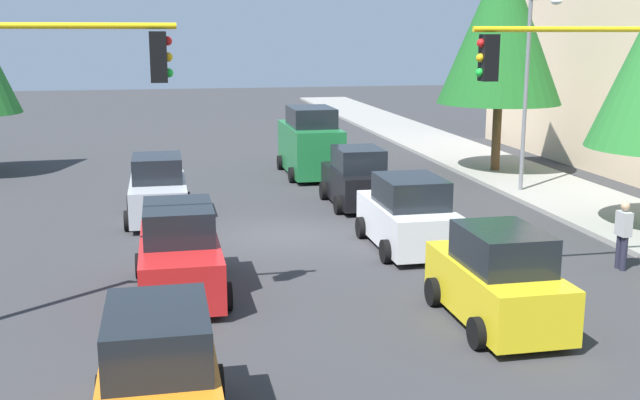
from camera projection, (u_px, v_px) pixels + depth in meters
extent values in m
plane|color=#353538|center=(285.00, 235.00, 22.28)|extent=(120.00, 120.00, 0.00)
cube|color=gray|center=(540.00, 185.00, 29.11)|extent=(80.00, 4.00, 0.15)
cylinder|color=yellow|center=(52.00, 26.00, 14.27)|extent=(0.12, 4.50, 0.12)
cube|color=black|center=(158.00, 57.00, 14.76)|extent=(0.36, 0.32, 0.96)
sphere|color=red|center=(167.00, 41.00, 14.73)|extent=(0.18, 0.18, 0.18)
sphere|color=yellow|center=(168.00, 57.00, 14.80)|extent=(0.18, 0.18, 0.18)
sphere|color=green|center=(169.00, 73.00, 14.86)|extent=(0.18, 0.18, 0.18)
cylinder|color=yellow|center=(574.00, 29.00, 16.35)|extent=(0.12, 4.50, 0.12)
cube|color=black|center=(489.00, 58.00, 16.10)|extent=(0.36, 0.32, 0.96)
sphere|color=red|center=(481.00, 43.00, 16.00)|extent=(0.18, 0.18, 0.18)
sphere|color=yellow|center=(480.00, 58.00, 16.06)|extent=(0.18, 0.18, 0.18)
sphere|color=green|center=(480.00, 72.00, 16.13)|extent=(0.18, 0.18, 0.18)
cylinder|color=slate|center=(526.00, 96.00, 27.17)|extent=(0.14, 0.14, 7.00)
ellipsoid|color=silver|center=(557.00, 2.00, 24.78)|extent=(0.56, 0.28, 0.20)
cylinder|color=brown|center=(496.00, 136.00, 31.58)|extent=(0.36, 0.36, 3.08)
cone|color=#1E6023|center=(502.00, 25.00, 30.64)|extent=(4.93, 4.93, 6.17)
cube|color=#1E7238|center=(310.00, 148.00, 31.40)|extent=(4.80, 1.90, 1.85)
cube|color=black|center=(311.00, 117.00, 30.89)|extent=(2.50, 1.67, 0.76)
cylinder|color=black|center=(280.00, 162.00, 32.79)|extent=(0.60, 0.20, 0.60)
cylinder|color=black|center=(327.00, 161.00, 33.19)|extent=(0.60, 0.20, 0.60)
cylinder|color=black|center=(292.00, 175.00, 29.94)|extent=(0.60, 0.20, 0.60)
cylinder|color=black|center=(343.00, 173.00, 30.34)|extent=(0.60, 0.20, 0.60)
cube|color=#B2B5BA|center=(158.00, 198.00, 23.92)|extent=(3.87, 1.68, 1.05)
cube|color=black|center=(157.00, 168.00, 23.91)|extent=(2.01, 1.48, 0.76)
cylinder|color=black|center=(190.00, 218.00, 23.03)|extent=(0.60, 0.20, 0.60)
cylinder|color=black|center=(128.00, 221.00, 22.68)|extent=(0.60, 0.20, 0.60)
cylinder|color=black|center=(187.00, 201.00, 25.33)|extent=(0.60, 0.20, 0.60)
cylinder|color=black|center=(130.00, 203.00, 24.97)|extent=(0.60, 0.20, 0.60)
cube|color=red|center=(180.00, 263.00, 17.17)|extent=(4.18, 1.71, 1.05)
cube|color=black|center=(178.00, 221.00, 17.18)|extent=(2.18, 1.51, 0.76)
cylinder|color=black|center=(227.00, 296.00, 16.19)|extent=(0.60, 0.20, 0.60)
cylinder|color=black|center=(137.00, 302.00, 15.83)|extent=(0.60, 0.20, 0.60)
cylinder|color=black|center=(218.00, 261.00, 18.67)|extent=(0.60, 0.20, 0.60)
cylinder|color=black|center=(140.00, 266.00, 18.31)|extent=(0.60, 0.20, 0.60)
cube|color=white|center=(407.00, 223.00, 20.81)|extent=(4.00, 1.79, 1.05)
cube|color=black|center=(410.00, 191.00, 20.42)|extent=(2.08, 1.58, 0.76)
cylinder|color=black|center=(361.00, 227.00, 21.89)|extent=(0.60, 0.20, 0.60)
cylinder|color=black|center=(425.00, 224.00, 22.26)|extent=(0.60, 0.20, 0.60)
cylinder|color=black|center=(386.00, 251.00, 19.51)|extent=(0.60, 0.20, 0.60)
cylinder|color=black|center=(458.00, 247.00, 19.89)|extent=(0.60, 0.20, 0.60)
cube|color=black|center=(357.00, 185.00, 25.94)|extent=(3.67, 1.66, 1.05)
cube|color=black|center=(358.00, 159.00, 25.57)|extent=(1.91, 1.46, 0.76)
cylinder|color=black|center=(324.00, 191.00, 26.93)|extent=(0.60, 0.20, 0.60)
cylinder|color=black|center=(373.00, 189.00, 27.29)|extent=(0.60, 0.20, 0.60)
cylinder|color=black|center=(338.00, 205.00, 24.76)|extent=(0.60, 0.20, 0.60)
cylinder|color=black|center=(392.00, 202.00, 25.11)|extent=(0.60, 0.20, 0.60)
cube|color=black|center=(157.00, 335.00, 10.73)|extent=(2.09, 1.42, 0.76)
cylinder|color=black|center=(217.00, 384.00, 12.17)|extent=(0.60, 0.20, 0.60)
cylinder|color=black|center=(103.00, 394.00, 11.83)|extent=(0.60, 0.20, 0.60)
cube|color=yellow|center=(496.00, 289.00, 15.43)|extent=(3.82, 1.63, 1.05)
cube|color=black|center=(502.00, 248.00, 15.06)|extent=(1.99, 1.44, 0.76)
cylinder|color=black|center=(433.00, 292.00, 16.48)|extent=(0.60, 0.20, 0.60)
cylinder|color=black|center=(510.00, 286.00, 16.82)|extent=(0.60, 0.20, 0.60)
cylinder|color=black|center=(477.00, 333.00, 14.21)|extent=(0.60, 0.20, 0.60)
cylinder|color=black|center=(565.00, 326.00, 14.56)|extent=(0.60, 0.20, 0.60)
cylinder|color=#262638|center=(624.00, 254.00, 18.86)|extent=(0.16, 0.16, 0.85)
cylinder|color=#262638|center=(619.00, 251.00, 19.05)|extent=(0.16, 0.16, 0.85)
cube|color=#B2B2B2|center=(624.00, 224.00, 18.80)|extent=(0.40, 0.24, 0.60)
sphere|color=tan|center=(625.00, 206.00, 18.71)|extent=(0.22, 0.22, 0.22)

